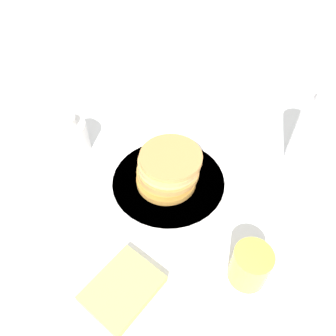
% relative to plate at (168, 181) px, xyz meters
% --- Properties ---
extents(ground_plane, '(4.00, 4.00, 0.00)m').
position_rel_plate_xyz_m(ground_plane, '(-0.00, 0.03, -0.01)').
color(ground_plane, white).
extents(plate, '(0.29, 0.29, 0.01)m').
position_rel_plate_xyz_m(plate, '(0.00, 0.00, 0.00)').
color(plate, white).
rests_on(plate, ground_plane).
extents(pancake_stack, '(0.15, 0.15, 0.08)m').
position_rel_plate_xyz_m(pancake_stack, '(-0.00, -0.00, 0.04)').
color(pancake_stack, '#B88439').
rests_on(pancake_stack, plate).
extents(juice_glass, '(0.07, 0.07, 0.08)m').
position_rel_plate_xyz_m(juice_glass, '(-0.27, 0.04, 0.03)').
color(juice_glass, yellow).
rests_on(juice_glass, ground_plane).
extents(cream_jug, '(0.09, 0.09, 0.10)m').
position_rel_plate_xyz_m(cream_jug, '(0.25, 0.11, 0.04)').
color(cream_jug, white).
rests_on(cream_jug, ground_plane).
extents(water_bottle_near, '(0.07, 0.07, 0.20)m').
position_rel_plate_xyz_m(water_bottle_near, '(-0.16, -0.30, 0.08)').
color(water_bottle_near, white).
rests_on(water_bottle_near, ground_plane).
extents(napkin, '(0.12, 0.15, 0.02)m').
position_rel_plate_xyz_m(napkin, '(-0.14, 0.23, 0.00)').
color(napkin, '#E5D166').
rests_on(napkin, ground_plane).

